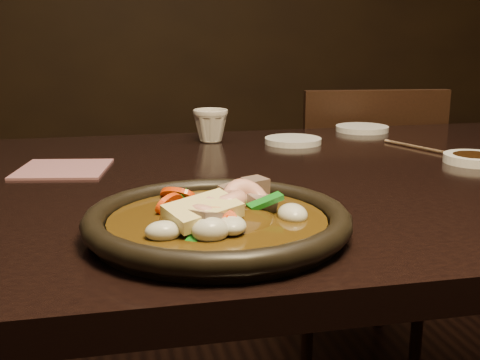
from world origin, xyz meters
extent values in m
cube|color=black|center=(0.00, 0.00, 0.73)|extent=(1.60, 0.90, 0.04)
cube|color=black|center=(0.27, 0.67, 0.40)|extent=(0.44, 0.44, 0.04)
cylinder|color=black|center=(0.45, 0.81, 0.19)|extent=(0.03, 0.03, 0.38)
cylinder|color=black|center=(0.41, 0.50, 0.19)|extent=(0.03, 0.03, 0.38)
cylinder|color=black|center=(0.13, 0.85, 0.19)|extent=(0.03, 0.03, 0.38)
cylinder|color=black|center=(0.10, 0.53, 0.19)|extent=(0.03, 0.03, 0.38)
cube|color=black|center=(0.25, 0.50, 0.63)|extent=(0.38, 0.07, 0.41)
cylinder|color=black|center=(-0.30, -0.28, 0.76)|extent=(0.28, 0.28, 0.01)
torus|color=black|center=(-0.30, -0.28, 0.77)|extent=(0.31, 0.31, 0.03)
cylinder|color=#3C280A|center=(-0.30, -0.28, 0.77)|extent=(0.25, 0.25, 0.01)
ellipsoid|color=#3C280A|center=(-0.30, -0.28, 0.77)|extent=(0.14, 0.13, 0.04)
torus|color=#F1B098|center=(-0.26, -0.26, 0.78)|extent=(0.07, 0.07, 0.06)
torus|color=#F1B098|center=(-0.30, -0.28, 0.78)|extent=(0.08, 0.08, 0.05)
torus|color=#F1B098|center=(-0.30, -0.28, 0.79)|extent=(0.09, 0.09, 0.04)
torus|color=#F1B098|center=(-0.31, -0.30, 0.77)|extent=(0.09, 0.09, 0.06)
cube|color=#7F685C|center=(-0.30, -0.25, 0.78)|extent=(0.04, 0.04, 0.03)
cube|color=#7F685C|center=(-0.27, -0.20, 0.77)|extent=(0.04, 0.04, 0.03)
cube|color=#7F685C|center=(-0.24, -0.26, 0.78)|extent=(0.04, 0.04, 0.03)
cube|color=#7F685C|center=(-0.29, -0.24, 0.78)|extent=(0.04, 0.03, 0.03)
cube|color=#7F685C|center=(-0.32, -0.33, 0.78)|extent=(0.04, 0.04, 0.03)
cube|color=#7F685C|center=(-0.24, -0.20, 0.78)|extent=(0.04, 0.04, 0.03)
cylinder|color=red|center=(-0.35, -0.23, 0.78)|extent=(0.05, 0.05, 0.05)
cylinder|color=red|center=(-0.33, -0.18, 0.78)|extent=(0.06, 0.06, 0.04)
cylinder|color=red|center=(-0.31, -0.31, 0.78)|extent=(0.05, 0.06, 0.03)
cylinder|color=red|center=(-0.31, -0.33, 0.79)|extent=(0.05, 0.05, 0.04)
cylinder|color=red|center=(-0.31, -0.28, 0.77)|extent=(0.06, 0.06, 0.03)
cube|color=#15701A|center=(-0.33, -0.20, 0.77)|extent=(0.03, 0.05, 0.02)
cube|color=#15701A|center=(-0.33, -0.33, 0.78)|extent=(0.04, 0.04, 0.03)
cube|color=#15701A|center=(-0.24, -0.28, 0.79)|extent=(0.05, 0.02, 0.02)
cube|color=#15701A|center=(-0.30, -0.28, 0.79)|extent=(0.03, 0.05, 0.02)
cube|color=#15701A|center=(-0.34, -0.32, 0.77)|extent=(0.04, 0.03, 0.03)
cube|color=#15701A|center=(-0.30, -0.27, 0.78)|extent=(0.03, 0.04, 0.03)
ellipsoid|color=beige|center=(-0.32, -0.34, 0.78)|extent=(0.04, 0.03, 0.03)
ellipsoid|color=beige|center=(-0.21, -0.29, 0.77)|extent=(0.03, 0.04, 0.02)
ellipsoid|color=beige|center=(-0.29, -0.33, 0.78)|extent=(0.03, 0.04, 0.02)
ellipsoid|color=beige|center=(-0.27, -0.24, 0.78)|extent=(0.04, 0.04, 0.02)
ellipsoid|color=beige|center=(-0.36, -0.33, 0.78)|extent=(0.04, 0.03, 0.02)
ellipsoid|color=beige|center=(-0.30, -0.28, 0.77)|extent=(0.05, 0.04, 0.03)
cube|color=#FFED98|center=(-0.32, -0.31, 0.79)|extent=(0.09, 0.08, 0.03)
cylinder|color=white|center=(0.22, 0.01, 0.76)|extent=(0.11, 0.11, 0.02)
cylinder|color=white|center=(-0.04, 0.27, 0.76)|extent=(0.12, 0.12, 0.01)
cylinder|color=white|center=(0.17, 0.39, 0.76)|extent=(0.12, 0.12, 0.01)
imported|color=silver|center=(-0.20, 0.32, 0.79)|extent=(0.08, 0.07, 0.07)
cylinder|color=#9F7C5B|center=(0.20, 0.13, 0.75)|extent=(0.08, 0.21, 0.01)
cylinder|color=#9F7C5B|center=(0.19, 0.14, 0.75)|extent=(0.08, 0.21, 0.01)
cube|color=#955C62|center=(-0.49, 0.11, 0.75)|extent=(0.17, 0.17, 0.00)
camera|label=1|loc=(-0.41, -0.92, 0.98)|focal=45.00mm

